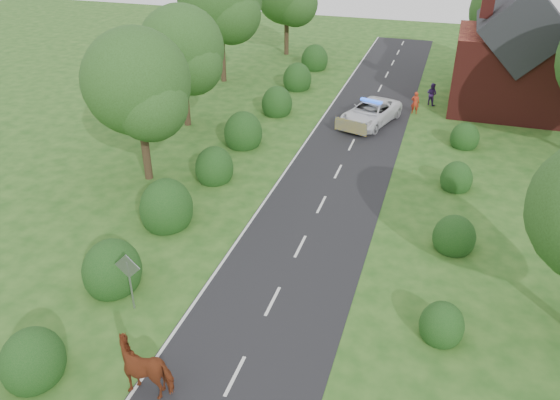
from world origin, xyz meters
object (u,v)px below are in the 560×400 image
(cow, at_px, (148,368))
(pedestrian_red, at_px, (415,103))
(police_van, at_px, (370,113))
(pedestrian_purple, at_px, (432,94))
(road_sign, at_px, (129,274))

(cow, distance_m, pedestrian_red, 28.75)
(police_van, distance_m, pedestrian_purple, 6.44)
(police_van, height_order, pedestrian_red, police_van)
(road_sign, height_order, police_van, road_sign)
(road_sign, relative_size, pedestrian_red, 1.55)
(pedestrian_purple, bearing_deg, pedestrian_red, 96.00)
(road_sign, xyz_separation_m, pedestrian_red, (8.23, 24.98, -0.84))
(pedestrian_purple, bearing_deg, police_van, 83.85)
(cow, height_order, pedestrian_red, pedestrian_red)
(police_van, xyz_separation_m, pedestrian_red, (2.76, 2.94, 0.03))
(police_van, relative_size, pedestrian_purple, 3.67)
(police_van, bearing_deg, pedestrian_purple, 71.32)
(road_sign, distance_m, cow, 4.15)
(police_van, height_order, pedestrian_purple, police_van)
(pedestrian_red, xyz_separation_m, pedestrian_purple, (1.00, 2.29, 0.02))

